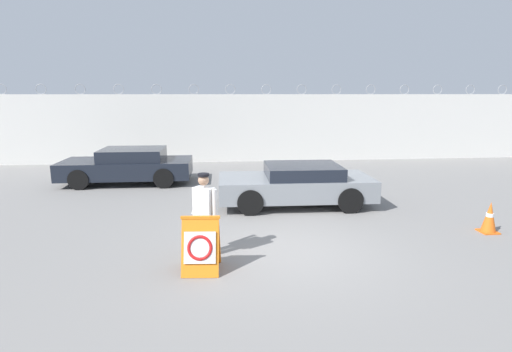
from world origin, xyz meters
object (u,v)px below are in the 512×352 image
at_px(security_guard, 204,211).
at_px(parked_car_rear_sedan, 296,184).
at_px(parked_car_front_coupe, 128,166).
at_px(barricade_sign, 201,244).
at_px(traffic_cone_near, 490,217).

distance_m(security_guard, parked_car_rear_sedan, 4.30).
bearing_deg(parked_car_front_coupe, barricade_sign, 111.12).
bearing_deg(barricade_sign, parked_car_rear_sedan, 62.74).
bearing_deg(parked_car_rear_sedan, parked_car_front_coupe, -31.15).
distance_m(security_guard, traffic_cone_near, 6.61).
distance_m(barricade_sign, parked_car_front_coupe, 8.17).
relative_size(traffic_cone_near, parked_car_front_coupe, 0.16).
bearing_deg(traffic_cone_near, security_guard, -173.61).
height_order(security_guard, parked_car_front_coupe, security_guard).
relative_size(barricade_sign, parked_car_rear_sedan, 0.24).
relative_size(barricade_sign, parked_car_front_coupe, 0.23).
height_order(barricade_sign, parked_car_front_coupe, parked_car_front_coupe).
relative_size(security_guard, traffic_cone_near, 2.29).
bearing_deg(parked_car_front_coupe, security_guard, 113.49).
xyz_separation_m(parked_car_front_coupe, parked_car_rear_sedan, (5.47, -3.43, -0.02)).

